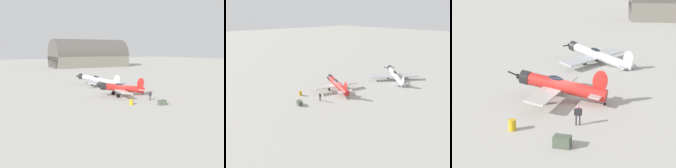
{
  "view_description": "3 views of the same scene",
  "coord_description": "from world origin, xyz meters",
  "views": [
    {
      "loc": [
        -42.07,
        31.11,
        9.23
      ],
      "look_at": [
        6.18,
        -1.5,
        1.6
      ],
      "focal_mm": 43.2,
      "sensor_mm": 36.0,
      "label": 1
    },
    {
      "loc": [
        -30.42,
        -32.36,
        16.92
      ],
      "look_at": [
        0.0,
        0.0,
        1.8
      ],
      "focal_mm": 33.18,
      "sensor_mm": 36.0,
      "label": 2
    },
    {
      "loc": [
        -34.93,
        -1.14,
        11.7
      ],
      "look_at": [
        0.0,
        0.0,
        1.8
      ],
      "focal_mm": 58.7,
      "sensor_mm": 36.0,
      "label": 3
    }
  ],
  "objects": [
    {
      "name": "ground_crew_mechanic",
      "position": [
        -6.31,
        -1.37,
        1.03
      ],
      "size": [
        0.26,
        0.66,
        1.71
      ],
      "rotation": [
        0.0,
        0.0,
        0.07
      ],
      "color": "#2D2D33",
      "rests_on": "ground_plane"
    },
    {
      "name": "airplane_foreground",
      "position": [
        0.14,
        0.47,
        1.59
      ],
      "size": [
        10.78,
        10.45,
        3.56
      ],
      "rotation": [
        0.0,
        0.0,
        7.56
      ],
      "color": "red",
      "rests_on": "ground_plane"
    },
    {
      "name": "ground_plane",
      "position": [
        0.0,
        0.0,
        0.0
      ],
      "size": [
        400.0,
        400.0,
        0.0
      ],
      "primitive_type": "plane",
      "color": "#A8A59E"
    },
    {
      "name": "airplane_mid_apron",
      "position": [
        16.93,
        -4.36,
        1.29
      ],
      "size": [
        11.95,
        10.64,
        3.39
      ],
      "rotation": [
        0.0,
        0.0,
        7.2
      ],
      "color": "#B7BABF",
      "rests_on": "ground_plane"
    },
    {
      "name": "equipment_crate",
      "position": [
        -10.51,
        -0.21,
        0.43
      ],
      "size": [
        1.12,
        1.43,
        0.85
      ],
      "rotation": [
        0.0,
        0.0,
        1.34
      ],
      "color": "#4C5647",
      "rests_on": "ground_plane"
    },
    {
      "name": "fuel_drum",
      "position": [
        -7.56,
        3.94,
        0.46
      ],
      "size": [
        0.66,
        0.66,
        0.93
      ],
      "color": "gold",
      "rests_on": "ground_plane"
    }
  ]
}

